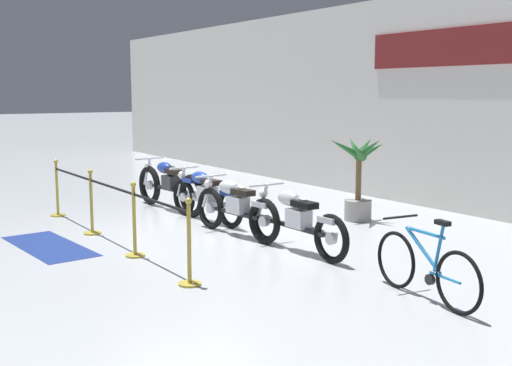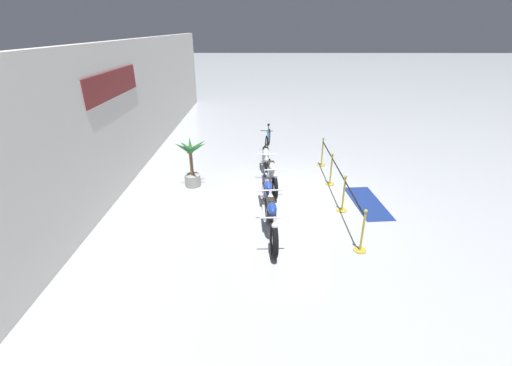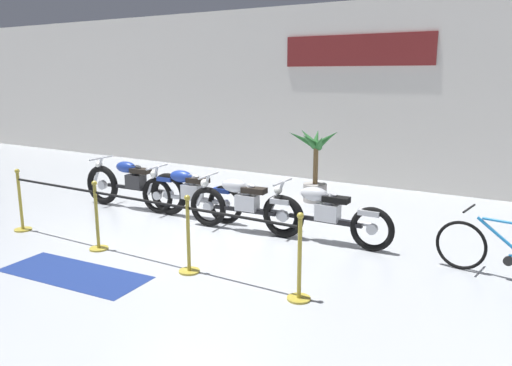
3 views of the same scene
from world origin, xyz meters
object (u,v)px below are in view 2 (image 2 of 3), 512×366
Objects in this scene: potted_palm_left_of_row at (192,163)px; stanchion_mid_left at (343,199)px; motorcycle_blue_0 at (271,217)px; motorcycle_blue_1 at (267,193)px; floor_banner at (367,203)px; motorcycle_silver_3 at (266,159)px; stanchion_far_right at (322,156)px; bicycle at (268,139)px; motorcycle_silver_2 at (272,175)px; stanchion_mid_right at (331,174)px; stanchion_far_left at (347,195)px.

potted_palm_left_of_row is 4.61m from stanchion_mid_left.
motorcycle_blue_0 is 1.32m from motorcycle_blue_1.
motorcycle_blue_0 is 3.29m from floor_banner.
stanchion_mid_left is (1.19, -1.98, -0.13)m from motorcycle_blue_0.
floor_banner is at bearing -128.90° from motorcycle_silver_3.
stanchion_far_right reaches higher than motorcycle_silver_3.
bicycle is 4.46m from potted_palm_left_of_row.
motorcycle_blue_0 is at bearing 177.44° from motorcycle_silver_2.
stanchion_far_right is at bearing -67.81° from potted_palm_left_of_row.
floor_banner is at bearing -109.39° from motorcycle_silver_2.
motorcycle_silver_2 reaches higher than floor_banner.
motorcycle_silver_2 is at bearing 136.02° from stanchion_far_right.
potted_palm_left_of_row is at bearing 91.94° from stanchion_mid_right.
floor_banner is at bearing -59.59° from motorcycle_blue_0.
motorcycle_blue_0 is 1.13× the size of motorcycle_silver_3.
stanchion_far_right is at bearing -135.98° from bicycle.
motorcycle_blue_1 is 2.64m from motorcycle_silver_3.
motorcycle_silver_3 is 2.07× the size of stanchion_mid_left.
potted_palm_left_of_row is 4.34m from stanchion_mid_right.
motorcycle_blue_0 is at bearing 156.40° from stanchion_far_right.
motorcycle_silver_3 reaches higher than floor_banner.
stanchion_mid_right is (2.08, 0.00, -0.30)m from stanchion_far_left.
potted_palm_left_of_row is at bearing 86.13° from motorcycle_silver_2.
motorcycle_silver_3 is 1.43× the size of potted_palm_left_of_row.
motorcycle_blue_0 is 1.61× the size of potted_palm_left_of_row.
potted_palm_left_of_row is at bearing 57.64° from motorcycle_blue_1.
potted_palm_left_of_row reaches higher than floor_banner.
stanchion_mid_left is 1.00× the size of stanchion_far_right.
stanchion_mid_right and stanchion_far_right have the same top height.
stanchion_far_left is (0.83, -1.98, 0.17)m from motorcycle_blue_0.
stanchion_mid_left is 1.72m from stanchion_mid_right.
floor_banner is (0.82, -0.83, -0.65)m from stanchion_far_left.
motorcycle_silver_2 is 1.02× the size of floor_banner.
motorcycle_blue_1 is (1.32, 0.06, -0.02)m from motorcycle_blue_0.
bicycle is at bearing 18.48° from stanchion_far_left.
potted_palm_left_of_row reaches higher than stanchion_far_left.
bicycle is 0.81× the size of floor_banner.
potted_palm_left_of_row is 0.29× the size of stanchion_far_left.
motorcycle_blue_0 is at bearing -179.26° from motorcycle_silver_3.
motorcycle_silver_3 is 1.30× the size of bicycle.
stanchion_far_left reaches higher than motorcycle_silver_3.
bicycle reaches higher than floor_banner.
stanchion_far_right is (3.21, -2.04, -0.11)m from motorcycle_blue_1.
motorcycle_blue_1 is 2.59m from stanchion_mid_right.
stanchion_far_left reaches higher than floor_banner.
stanchion_far_right is (1.62, 0.00, 0.00)m from stanchion_mid_right.
stanchion_mid_right is (-1.05, -2.03, -0.11)m from motorcycle_silver_3.
bicycle is (6.48, -0.09, -0.12)m from motorcycle_blue_0.
potted_palm_left_of_row is at bearing 146.79° from bicycle.
motorcycle_silver_2 is at bearing -172.99° from motorcycle_silver_3.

